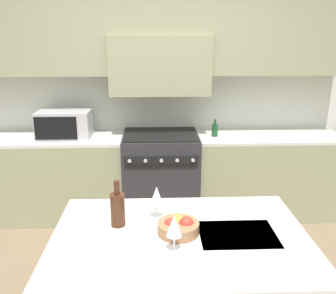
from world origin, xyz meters
The scene contains 9 objects.
back_cabinetry centered at (0.00, 1.95, 1.61)m, with size 10.00×0.46×2.70m.
back_counter centered at (0.00, 1.70, 0.46)m, with size 3.93×0.62×0.91m.
range_stove centered at (0.00, 1.68, 0.47)m, with size 0.81×0.70×0.94m.
microwave centered at (-1.01, 1.70, 1.06)m, with size 0.54×0.38×0.29m.
wine_bottle centered at (-0.28, -0.21, 1.00)m, with size 0.09×0.09×0.28m.
wine_glass_near centered at (0.03, -0.49, 1.03)m, with size 0.08×0.08×0.20m.
wine_glass_far centered at (-0.06, -0.12, 1.03)m, with size 0.08×0.08×0.20m.
fruit_bowl centered at (0.06, -0.32, 0.93)m, with size 0.23×0.23×0.10m.
oil_bottle_on_counter centered at (0.58, 1.68, 0.98)m, with size 0.06×0.06×0.19m.
Camera 1 is at (-0.07, -2.18, 1.95)m, focal length 40.00 mm.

